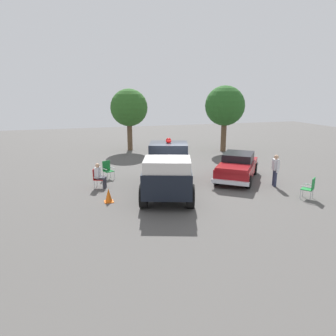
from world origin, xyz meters
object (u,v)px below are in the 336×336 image
Objects in this scene: lawn_chair_by_car at (310,187)px; oak_tree_distant at (129,108)px; lawn_chair_spare at (107,168)px; oak_tree_left at (225,106)px; spectator_seated at (99,175)px; spectator_standing at (275,168)px; traffic_cone at (109,195)px; classic_hot_rod at (237,167)px; lawn_chair_near_truck at (97,177)px; vintage_fire_truck at (168,169)px.

oak_tree_distant is at bearing -158.44° from lawn_chair_by_car.
oak_tree_distant is at bearing 161.66° from lawn_chair_spare.
lawn_chair_by_car is at bearing -7.31° from oak_tree_left.
spectator_seated is 0.24× the size of oak_tree_left.
traffic_cone is at bearing -90.25° from spectator_standing.
classic_hot_rod is at bearing 85.25° from spectator_seated.
lawn_chair_near_truck is 1.00× the size of lawn_chair_by_car.
lawn_chair_near_truck is at bearing -105.00° from spectator_standing.
lawn_chair_spare is at bearing -18.34° from oak_tree_distant.
oak_tree_left is at bearing 172.69° from lawn_chair_by_car.
traffic_cone is (9.66, -10.48, -3.37)m from oak_tree_left.
lawn_chair_spare is at bearing 160.61° from spectator_seated.
lawn_chair_near_truck is at bearing -23.73° from lawn_chair_spare.
spectator_seated is 9.13m from spectator_standing.
spectator_standing reaches higher than lawn_chair_by_car.
classic_hot_rod is (-1.20, 4.41, -0.45)m from vintage_fire_truck.
lawn_chair_spare is 9.16m from spectator_standing.
spectator_standing is 0.33× the size of oak_tree_distant.
vintage_fire_truck reaches higher than classic_hot_rod.
traffic_cone is at bearing -47.32° from oak_tree_left.
lawn_chair_by_car is at bearing 22.09° from classic_hot_rod.
lawn_chair_near_truck and lawn_chair_by_car have the same top height.
oak_tree_left is at bearing 124.10° from lawn_chair_near_truck.
lawn_chair_by_car is (2.74, 6.01, -0.61)m from vintage_fire_truck.
vintage_fire_truck is at bearing -114.54° from lawn_chair_by_car.
oak_tree_distant is at bearing -156.25° from spectator_standing.
spectator_seated reaches higher than lawn_chair_by_car.
oak_tree_distant is at bearing 178.88° from vintage_fire_truck.
classic_hot_rod is at bearing 21.36° from oak_tree_distant.
spectator_standing is at bearing 89.75° from traffic_cone.
lawn_chair_by_car reaches higher than traffic_cone.
oak_tree_left is at bearing 169.19° from spectator_standing.
lawn_chair_spare reaches higher than traffic_cone.
oak_tree_left is at bearing 69.77° from oak_tree_distant.
lawn_chair_spare is 9.32m from oak_tree_distant.
classic_hot_rod is at bearing 102.84° from traffic_cone.
spectator_standing reaches higher than lawn_chair_spare.
classic_hot_rod is at bearing 84.92° from lawn_chair_near_truck.
lawn_chair_by_car is (3.94, 1.60, -0.16)m from classic_hot_rod.
lawn_chair_spare is (-2.28, -6.96, -0.16)m from classic_hot_rod.
classic_hot_rod is at bearing -157.91° from lawn_chair_by_car.
spectator_seated is 13.30m from oak_tree_left.
lawn_chair_by_car is (4.62, 9.26, 0.00)m from lawn_chair_near_truck.
lawn_chair_spare is (-6.22, -8.56, 0.00)m from lawn_chair_by_car.
oak_tree_left is (-7.31, 10.79, 3.08)m from lawn_chair_near_truck.
oak_tree_left reaches higher than lawn_chair_spare.
vintage_fire_truck reaches higher than lawn_chair_near_truck.
vintage_fire_truck is at bearing -95.19° from spectator_standing.
vintage_fire_truck reaches higher than lawn_chair_by_car.
spectator_standing is 13.78m from oak_tree_distant.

